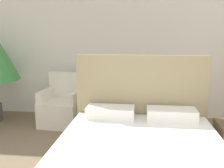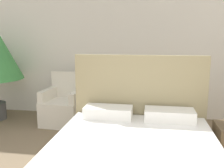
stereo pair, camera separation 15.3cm
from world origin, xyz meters
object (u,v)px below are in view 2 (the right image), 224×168
object	(u,v)px
bed	(134,164)
armchair_near_window_left	(64,108)
armchair_near_window_right	(121,111)
side_table	(91,114)

from	to	relation	value
bed	armchair_near_window_left	world-z (taller)	bed
bed	armchair_near_window_right	size ratio (longest dim) A/B	2.23
bed	side_table	bearing A→B (deg)	116.43
armchair_near_window_left	armchair_near_window_right	distance (m)	1.01
armchair_near_window_right	armchair_near_window_left	bearing A→B (deg)	-173.37
armchair_near_window_left	armchair_near_window_right	world-z (taller)	same
armchair_near_window_right	side_table	size ratio (longest dim) A/B	1.97
armchair_near_window_left	side_table	bearing A→B (deg)	-2.32
armchair_near_window_right	side_table	distance (m)	0.52
side_table	bed	bearing A→B (deg)	-63.57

